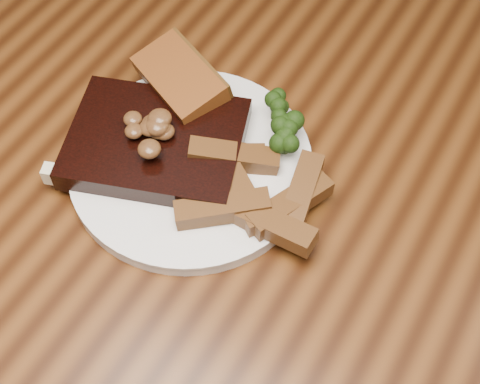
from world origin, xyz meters
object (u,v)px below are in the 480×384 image
at_px(dining_table, 254,243).
at_px(plate, 191,165).
at_px(garlic_bread, 181,91).
at_px(potato_wedges, 254,176).
at_px(steak, 156,143).

relative_size(dining_table, plate, 6.08).
xyz_separation_m(garlic_bread, potato_wedges, (0.13, -0.06, -0.00)).
bearing_deg(garlic_bread, dining_table, -2.85).
relative_size(dining_table, garlic_bread, 14.47).
relative_size(plate, potato_wedges, 2.12).
bearing_deg(potato_wedges, dining_table, -48.44).
bearing_deg(plate, garlic_bread, 129.37).
xyz_separation_m(steak, potato_wedges, (0.11, 0.02, -0.00)).
distance_m(dining_table, plate, 0.13).
bearing_deg(dining_table, plate, 179.98).
bearing_deg(potato_wedges, plate, -171.85).
xyz_separation_m(dining_table, potato_wedges, (-0.01, 0.01, 0.12)).
xyz_separation_m(dining_table, steak, (-0.12, -0.01, 0.12)).
bearing_deg(plate, potato_wedges, 8.15).
relative_size(plate, steak, 1.43).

